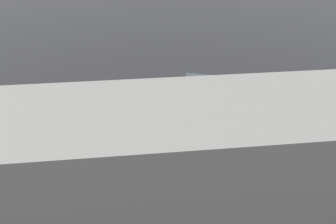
{
  "coord_description": "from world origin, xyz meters",
  "views": [
    {
      "loc": [
        2.99,
        13.24,
        10.05
      ],
      "look_at": [
        1.85,
        1.45,
        0.9
      ],
      "focal_mm": 28.0,
      "sensor_mm": 36.0,
      "label": 1
    }
  ],
  "objects": [
    {
      "name": "pedestrian",
      "position": [
        4.28,
        2.25,
        0.68
      ],
      "size": [
        0.31,
        0.56,
        1.22
      ],
      "color": "#B2262D",
      "rests_on": "ground"
    },
    {
      "name": "metal_railing",
      "position": [
        -0.61,
        5.71,
        0.73
      ],
      "size": [
        10.92,
        0.04,
        1.05
      ],
      "color": "#B7BABF",
      "rests_on": "ground"
    },
    {
      "name": "kerb_strip",
      "position": [
        0.0,
        4.2,
        0.02
      ],
      "size": [
        24.0,
        3.2,
        0.04
      ],
      "primitive_type": "cube",
      "color": "gray",
      "rests_on": "ground"
    },
    {
      "name": "fire_hydrant",
      "position": [
        3.64,
        2.39,
        0.4
      ],
      "size": [
        0.42,
        0.31,
        0.8
      ],
      "color": "red",
      "rests_on": "ground"
    },
    {
      "name": "parked_sedan",
      "position": [
        -8.01,
        1.46,
        1.0
      ],
      "size": [
        4.5,
        2.31,
        1.98
      ],
      "color": "#513319",
      "rests_on": "ground"
    },
    {
      "name": "sign_post",
      "position": [
        4.19,
        4.31,
        1.58
      ],
      "size": [
        0.07,
        0.44,
        2.4
      ],
      "color": "#4C4C51",
      "rests_on": "ground"
    },
    {
      "name": "moving_hatchback",
      "position": [
        -0.22,
        0.05,
        1.03
      ],
      "size": [
        4.23,
        2.76,
        2.06
      ],
      "color": "yellow",
      "rests_on": "ground"
    },
    {
      "name": "ground_plane",
      "position": [
        0.0,
        0.0,
        0.0
      ],
      "size": [
        60.0,
        60.0,
        0.0
      ],
      "primitive_type": "plane",
      "color": "black"
    },
    {
      "name": "building_block",
      "position": [
        1.49,
        9.1,
        3.47
      ],
      "size": [
        13.7,
        2.4,
        6.93
      ],
      "primitive_type": "cube",
      "color": "slate",
      "rests_on": "ground"
    }
  ]
}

